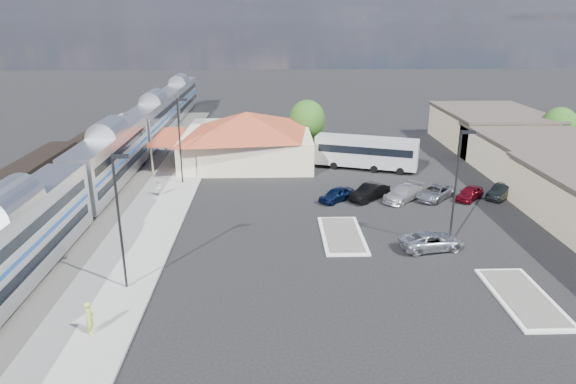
{
  "coord_description": "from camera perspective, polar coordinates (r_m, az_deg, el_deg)",
  "views": [
    {
      "loc": [
        -1.51,
        -35.61,
        16.64
      ],
      "look_at": [
        -0.26,
        4.88,
        2.8
      ],
      "focal_mm": 32.0,
      "sensor_mm": 36.0,
      "label": 1
    }
  ],
  "objects": [
    {
      "name": "ground",
      "position": [
        39.33,
        0.6,
        -6.17
      ],
      "size": [
        280.0,
        280.0,
        0.0
      ],
      "primitive_type": "plane",
      "color": "black",
      "rests_on": "ground"
    },
    {
      "name": "railbed",
      "position": [
        50.56,
        -24.35,
        -2.03
      ],
      "size": [
        16.0,
        100.0,
        0.12
      ],
      "primitive_type": "cube",
      "color": "#4C4944",
      "rests_on": "ground"
    },
    {
      "name": "platform",
      "position": [
        45.99,
        -14.85,
        -2.89
      ],
      "size": [
        5.5,
        92.0,
        0.18
      ],
      "primitive_type": "cube",
      "color": "gray",
      "rests_on": "ground"
    },
    {
      "name": "passenger_train",
      "position": [
        55.37,
        -19.07,
        3.41
      ],
      "size": [
        3.0,
        104.0,
        5.55
      ],
      "color": "silver",
      "rests_on": "ground"
    },
    {
      "name": "freight_cars",
      "position": [
        54.66,
        -26.0,
        1.29
      ],
      "size": [
        2.8,
        46.0,
        4.0
      ],
      "color": "black",
      "rests_on": "ground"
    },
    {
      "name": "station_depot",
      "position": [
        61.19,
        -4.61,
        6.05
      ],
      "size": [
        18.35,
        12.24,
        6.2
      ],
      "color": "beige",
      "rests_on": "ground"
    },
    {
      "name": "buildings_east",
      "position": [
        59.72,
        27.94,
        2.71
      ],
      "size": [
        14.4,
        51.4,
        4.8
      ],
      "color": "#C6B28C",
      "rests_on": "ground"
    },
    {
      "name": "traffic_island_south",
      "position": [
        41.45,
        6.04,
        -4.76
      ],
      "size": [
        3.3,
        7.5,
        0.21
      ],
      "color": "silver",
      "rests_on": "ground"
    },
    {
      "name": "traffic_island_north",
      "position": [
        35.72,
        24.65,
        -10.6
      ],
      "size": [
        3.3,
        7.5,
        0.21
      ],
      "color": "silver",
      "rests_on": "ground"
    },
    {
      "name": "lamp_plat_s",
      "position": [
        33.05,
        -18.18,
        -2.12
      ],
      "size": [
        1.08,
        0.25,
        9.0
      ],
      "color": "black",
      "rests_on": "ground"
    },
    {
      "name": "lamp_plat_n",
      "position": [
        53.66,
        -11.89,
        6.3
      ],
      "size": [
        1.08,
        0.25,
        9.0
      ],
      "color": "black",
      "rests_on": "ground"
    },
    {
      "name": "lamp_lot",
      "position": [
        39.76,
        18.33,
        1.37
      ],
      "size": [
        1.08,
        0.25,
        9.0
      ],
      "color": "black",
      "rests_on": "ground"
    },
    {
      "name": "tree_east_c",
      "position": [
        72.26,
        27.89,
        6.42
      ],
      "size": [
        4.41,
        4.41,
        6.21
      ],
      "color": "#382314",
      "rests_on": "ground"
    },
    {
      "name": "tree_depot",
      "position": [
        66.96,
        2.14,
        7.99
      ],
      "size": [
        4.71,
        4.71,
        6.63
      ],
      "color": "#382314",
      "rests_on": "ground"
    },
    {
      "name": "suv",
      "position": [
        40.25,
        15.69,
        -5.26
      ],
      "size": [
        5.18,
        3.08,
        1.35
      ],
      "primitive_type": "imported",
      "rotation": [
        0.0,
        0.0,
        1.75
      ],
      "color": "#AFB1B7",
      "rests_on": "ground"
    },
    {
      "name": "coach_bus",
      "position": [
        59.36,
        8.69,
        4.51
      ],
      "size": [
        11.73,
        6.21,
        3.71
      ],
      "rotation": [
        0.0,
        0.0,
        1.23
      ],
      "color": "silver",
      "rests_on": "ground"
    },
    {
      "name": "person_a",
      "position": [
        30.68,
        -21.17,
        -12.89
      ],
      "size": [
        0.69,
        0.82,
        1.93
      ],
      "primitive_type": "imported",
      "rotation": [
        0.0,
        0.0,
        1.95
      ],
      "color": "#A5C23C",
      "rests_on": "platform"
    },
    {
      "name": "person_b",
      "position": [
        51.3,
        -14.26,
        0.47
      ],
      "size": [
        0.83,
        0.93,
        1.56
      ],
      "primitive_type": "imported",
      "rotation": [
        0.0,
        0.0,
        -1.19
      ],
      "color": "silver",
      "rests_on": "platform"
    },
    {
      "name": "parked_car_a",
      "position": [
        48.97,
        5.41,
        -0.27
      ],
      "size": [
        3.94,
        3.69,
        1.31
      ],
      "primitive_type": "imported",
      "rotation": [
        0.0,
        0.0,
        -0.86
      ],
      "color": "#0B1739",
      "rests_on": "ground"
    },
    {
      "name": "parked_car_b",
      "position": [
        49.71,
        9.03,
        -0.01
      ],
      "size": [
        4.49,
        4.28,
        1.52
      ],
      "primitive_type": "imported",
      "rotation": [
        0.0,
        0.0,
        -0.83
      ],
      "color": "black",
      "rests_on": "ground"
    },
    {
      "name": "parked_car_c",
      "position": [
        50.14,
        12.69,
        -0.12
      ],
      "size": [
        5.01,
        4.94,
        1.45
      ],
      "primitive_type": "imported",
      "rotation": [
        0.0,
        0.0,
        -0.8
      ],
      "color": "silver",
      "rests_on": "ground"
    },
    {
      "name": "parked_car_d",
      "position": [
        51.31,
        16.06,
        -0.03
      ],
      "size": [
        4.96,
        4.95,
        1.33
      ],
      "primitive_type": "imported",
      "rotation": [
        0.0,
        0.0,
        -0.79
      ],
      "color": "gray",
      "rests_on": "ground"
    },
    {
      "name": "parked_car_e",
      "position": [
        52.12,
        19.51,
        -0.13
      ],
      "size": [
        3.71,
        3.78,
        1.29
      ],
      "primitive_type": "imported",
      "rotation": [
        0.0,
        0.0,
        -0.76
      ],
      "color": "maroon",
      "rests_on": "ground"
    },
    {
      "name": "parked_car_f",
      "position": [
        53.61,
        22.59,
        0.04
      ],
      "size": [
        3.89,
        3.86,
        1.34
      ],
      "primitive_type": "imported",
      "rotation": [
        0.0,
        0.0,
        -0.79
      ],
      "color": "black",
      "rests_on": "ground"
    }
  ]
}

